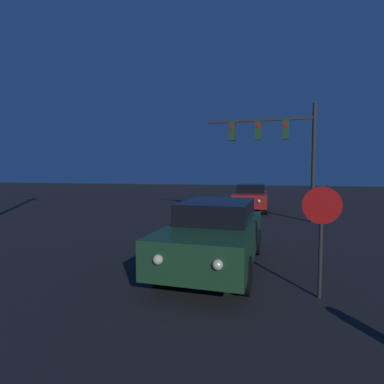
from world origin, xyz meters
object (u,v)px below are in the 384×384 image
object	(u,v)px
car_near	(216,232)
car_far	(251,197)
traffic_signal_mast	(279,141)
stop_sign	(321,221)

from	to	relation	value
car_near	car_far	xyz separation A→B (m)	(-0.19, 11.48, 0.00)
car_far	traffic_signal_mast	distance (m)	4.91
car_near	traffic_signal_mast	bearing A→B (deg)	-100.47
car_near	stop_sign	world-z (taller)	stop_sign
car_far	stop_sign	bearing A→B (deg)	98.11
traffic_signal_mast	car_far	bearing A→B (deg)	114.81
traffic_signal_mast	stop_sign	size ratio (longest dim) A/B	2.67
car_near	stop_sign	xyz separation A→B (m)	(2.24, -1.31, 0.59)
car_far	stop_sign	world-z (taller)	stop_sign
stop_sign	car_far	bearing A→B (deg)	100.75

